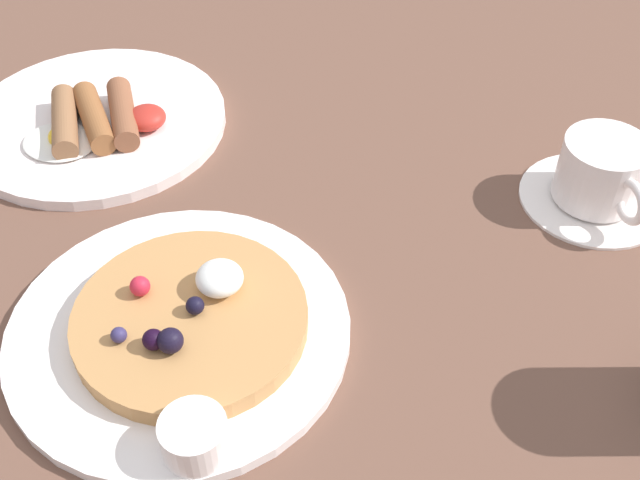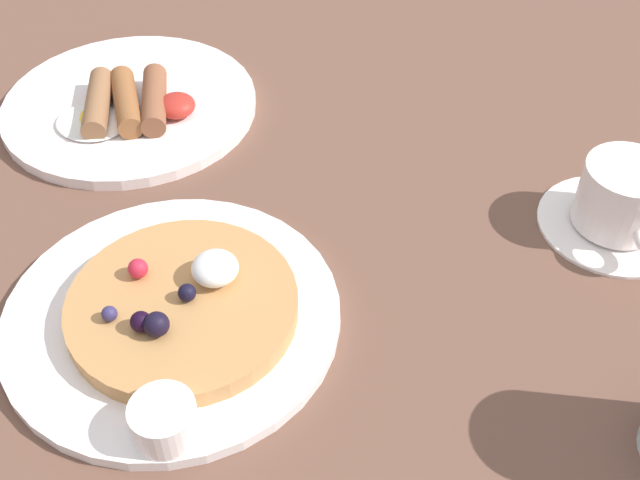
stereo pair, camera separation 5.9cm
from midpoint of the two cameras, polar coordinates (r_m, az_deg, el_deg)
The scene contains 8 objects.
ground_plane at distance 64.29cm, azimuth -0.65°, elevation -5.21°, with size 192.36×145.53×3.00cm, color brown.
pancake_plate at distance 61.85cm, azimuth -8.08°, elevation -5.60°, with size 26.41×26.41×1.02cm, color white.
pancake_with_berries at distance 60.51cm, azimuth -7.20°, elevation -4.78°, with size 17.87×17.87×3.84cm.
syrup_ramekin at distance 53.67cm, azimuth -7.94°, elevation -13.19°, with size 4.59×4.59×2.87cm.
breakfast_plate at distance 84.18cm, azimuth -11.75°, elevation 9.55°, with size 26.21×26.21×1.18cm, color white.
fried_breakfast at distance 81.25cm, azimuth -11.88°, elevation 9.56°, with size 12.75×12.96×2.64cm.
coffee_saucer at distance 74.63cm, azimuth 22.76°, elevation 1.05°, with size 13.14×13.14×0.61cm, color white.
coffee_cup at distance 72.45cm, azimuth 23.53°, elevation 2.88°, with size 7.98×9.60×5.87cm.
Camera 2 is at (22.45, -35.53, 47.45)cm, focal length 43.80 mm.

